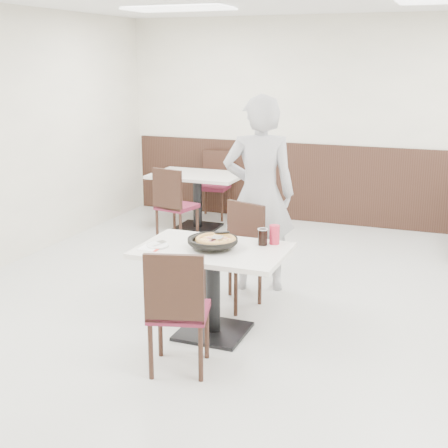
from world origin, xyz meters
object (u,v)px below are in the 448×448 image
(cola_glass, at_px, (263,237))
(bg_chair_left_far, at_px, (213,185))
(main_table, at_px, (213,291))
(diner_person, at_px, (259,194))
(pizza_pan, at_px, (213,244))
(side_plate, at_px, (158,245))
(chair_far, at_px, (233,257))
(red_cup, at_px, (274,235))
(pizza, at_px, (216,242))
(chair_near, at_px, (179,309))
(bg_table_left, at_px, (198,201))
(bg_chair_left_near, at_px, (177,205))

(cola_glass, distance_m, bg_chair_left_far, 3.89)
(main_table, relative_size, cola_glass, 9.23)
(main_table, bearing_deg, diner_person, 89.33)
(diner_person, bearing_deg, pizza_pan, 69.35)
(side_plate, bearing_deg, main_table, 16.07)
(cola_glass, relative_size, diner_person, 0.07)
(pizza_pan, height_order, diner_person, diner_person)
(chair_far, height_order, pizza_pan, chair_far)
(main_table, xyz_separation_m, red_cup, (0.43, 0.29, 0.45))
(pizza, bearing_deg, chair_near, -92.87)
(pizza, distance_m, bg_chair_left_far, 3.97)
(pizza_pan, bearing_deg, chair_near, -90.57)
(chair_far, height_order, bg_chair_left_far, same)
(pizza_pan, bearing_deg, main_table, 110.64)
(cola_glass, height_order, diner_person, diner_person)
(main_table, distance_m, side_plate, 0.59)
(bg_table_left, bearing_deg, pizza, -63.92)
(chair_far, distance_m, red_cup, 0.70)
(pizza, relative_size, bg_chair_left_far, 0.33)
(pizza_pan, height_order, cola_glass, cola_glass)
(chair_far, relative_size, red_cup, 5.94)
(chair_near, xyz_separation_m, bg_chair_left_near, (-1.44, 3.01, 0.00))
(main_table, xyz_separation_m, bg_chair_left_far, (-1.48, 3.64, 0.10))
(pizza, xyz_separation_m, cola_glass, (0.32, 0.24, 0.00))
(pizza, xyz_separation_m, bg_chair_left_near, (-1.48, 2.37, -0.34))
(diner_person, xyz_separation_m, bg_table_left, (-1.47, 1.86, -0.59))
(chair_far, height_order, bg_table_left, chair_far)
(pizza_pan, distance_m, red_cup, 0.53)
(side_plate, height_order, diner_person, diner_person)
(chair_far, relative_size, bg_chair_left_far, 1.00)
(pizza_pan, relative_size, bg_table_left, 0.30)
(red_cup, height_order, diner_person, diner_person)
(cola_glass, height_order, bg_chair_left_near, bg_chair_left_near)
(chair_far, height_order, diner_person, diner_person)
(main_table, relative_size, diner_person, 0.62)
(pizza, bearing_deg, cola_glass, 36.82)
(main_table, height_order, bg_table_left, same)
(chair_far, bearing_deg, bg_chair_left_near, -32.48)
(pizza_pan, relative_size, diner_person, 0.19)
(main_table, xyz_separation_m, pizza_pan, (0.01, -0.02, 0.42))
(side_plate, xyz_separation_m, cola_glass, (0.79, 0.35, 0.06))
(bg_chair_left_near, distance_m, bg_chair_left_far, 1.28)
(bg_table_left, xyz_separation_m, bg_chair_left_far, (-0.02, 0.62, 0.10))
(bg_chair_left_near, bearing_deg, bg_chair_left_far, 102.44)
(pizza, bearing_deg, bg_chair_left_near, 121.90)
(red_cup, bearing_deg, bg_table_left, 124.63)
(pizza_pan, xyz_separation_m, side_plate, (-0.44, -0.11, -0.03))
(chair_far, xyz_separation_m, red_cup, (0.50, -0.35, 0.35))
(main_table, xyz_separation_m, side_plate, (-0.44, -0.13, 0.38))
(cola_glass, relative_size, bg_chair_left_near, 0.14)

